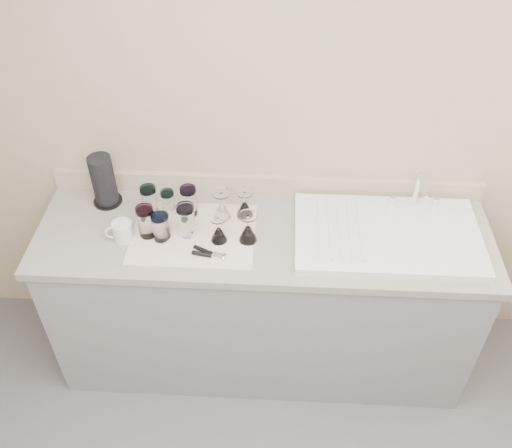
# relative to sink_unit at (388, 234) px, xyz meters

# --- Properties ---
(room_envelope) EXTENTS (3.54, 3.50, 2.52)m
(room_envelope) POSITION_rel_sink_unit_xyz_m (-0.55, -1.20, 0.64)
(room_envelope) COLOR #4F4F54
(room_envelope) RESTS_ON ground
(counter_unit) EXTENTS (2.06, 0.62, 0.90)m
(counter_unit) POSITION_rel_sink_unit_xyz_m (-0.55, -0.00, -0.47)
(counter_unit) COLOR slate
(counter_unit) RESTS_ON ground
(sink_unit) EXTENTS (0.82, 0.50, 0.22)m
(sink_unit) POSITION_rel_sink_unit_xyz_m (0.00, 0.00, 0.00)
(sink_unit) COLOR white
(sink_unit) RESTS_ON counter_unit
(dish_towel) EXTENTS (0.55, 0.42, 0.01)m
(dish_towel) POSITION_rel_sink_unit_xyz_m (-0.87, -0.03, -0.02)
(dish_towel) COLOR white
(dish_towel) RESTS_ON counter_unit
(tumbler_teal) EXTENTS (0.07, 0.07, 0.15)m
(tumbler_teal) POSITION_rel_sink_unit_xyz_m (-1.08, 0.10, 0.06)
(tumbler_teal) COLOR white
(tumbler_teal) RESTS_ON dish_towel
(tumbler_cyan) EXTENTS (0.06, 0.06, 0.13)m
(tumbler_cyan) POSITION_rel_sink_unit_xyz_m (-1.00, 0.10, 0.05)
(tumbler_cyan) COLOR white
(tumbler_cyan) RESTS_ON dish_towel
(tumbler_purple) EXTENTS (0.07, 0.07, 0.15)m
(tumbler_purple) POSITION_rel_sink_unit_xyz_m (-0.90, 0.11, 0.06)
(tumbler_purple) COLOR white
(tumbler_purple) RESTS_ON dish_towel
(tumbler_magenta) EXTENTS (0.08, 0.08, 0.15)m
(tumbler_magenta) POSITION_rel_sink_unit_xyz_m (-1.07, -0.05, 0.07)
(tumbler_magenta) COLOR white
(tumbler_magenta) RESTS_ON dish_towel
(tumbler_blue) EXTENTS (0.06, 0.06, 0.13)m
(tumbler_blue) POSITION_rel_sink_unit_xyz_m (-0.99, -0.05, 0.05)
(tumbler_blue) COLOR white
(tumbler_blue) RESTS_ON dish_towel
(tumbler_lavender) EXTENTS (0.08, 0.08, 0.16)m
(tumbler_lavender) POSITION_rel_sink_unit_xyz_m (-0.89, -0.03, 0.07)
(tumbler_lavender) COLOR white
(tumbler_lavender) RESTS_ON dish_towel
(tumbler_extra) EXTENTS (0.07, 0.07, 0.14)m
(tumbler_extra) POSITION_rel_sink_unit_xyz_m (-1.00, -0.07, 0.06)
(tumbler_extra) COLOR white
(tumbler_extra) RESTS_ON dish_towel
(goblet_back_left) EXTENTS (0.08, 0.08, 0.14)m
(goblet_back_left) POSITION_rel_sink_unit_xyz_m (-0.75, 0.09, 0.04)
(goblet_back_left) COLOR white
(goblet_back_left) RESTS_ON dish_towel
(goblet_back_right) EXTENTS (0.08, 0.08, 0.14)m
(goblet_back_right) POSITION_rel_sink_unit_xyz_m (-0.64, 0.11, 0.04)
(goblet_back_right) COLOR white
(goblet_back_right) RESTS_ON dish_towel
(goblet_front_left) EXTENTS (0.07, 0.07, 0.13)m
(goblet_front_left) POSITION_rel_sink_unit_xyz_m (-0.75, -0.07, 0.03)
(goblet_front_left) COLOR white
(goblet_front_left) RESTS_ON dish_towel
(goblet_front_right) EXTENTS (0.08, 0.08, 0.15)m
(goblet_front_right) POSITION_rel_sink_unit_xyz_m (-0.62, -0.06, 0.04)
(goblet_front_right) COLOR white
(goblet_front_right) RESTS_ON dish_towel
(can_opener) EXTENTS (0.15, 0.09, 0.02)m
(can_opener) POSITION_rel_sink_unit_xyz_m (-0.78, -0.16, -0.00)
(can_opener) COLOR silver
(can_opener) RESTS_ON dish_towel
(white_mug) EXTENTS (0.13, 0.11, 0.09)m
(white_mug) POSITION_rel_sink_unit_xyz_m (-1.17, -0.07, 0.03)
(white_mug) COLOR silver
(white_mug) RESTS_ON counter_unit
(paper_towel_roll) EXTENTS (0.14, 0.14, 0.26)m
(paper_towel_roll) POSITION_rel_sink_unit_xyz_m (-1.31, 0.18, 0.11)
(paper_towel_roll) COLOR black
(paper_towel_roll) RESTS_ON counter_unit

